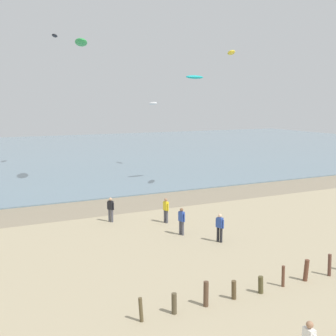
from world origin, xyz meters
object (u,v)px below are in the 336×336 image
Objects in this scene: kite_aloft_1 at (55,36)px; kite_aloft_4 at (231,53)px; person_trailing_behind at (220,227)px; kite_aloft_7 at (153,103)px; kite_aloft_2 at (81,42)px; person_left_flank at (166,210)px; kite_aloft_3 at (195,77)px; person_far_down_beach at (111,209)px; person_mid_beach at (182,220)px.

kite_aloft_1 is 0.96× the size of kite_aloft_4.
person_trailing_behind is 0.90× the size of kite_aloft_7.
kite_aloft_2 is 14.11m from kite_aloft_4.
person_trailing_behind is 0.49× the size of kite_aloft_2.
kite_aloft_4 reaches higher than person_left_flank.
kite_aloft_3 is (8.35, 11.18, 9.65)m from person_left_flank.
kite_aloft_2 is (-2.92, 20.00, 12.80)m from person_trailing_behind.
person_far_down_beach is 0.90× the size of kite_aloft_7.
kite_aloft_7 reaches higher than person_mid_beach.
kite_aloft_4 is at bearing 34.56° from person_left_flank.
kite_aloft_4 is (12.67, 4.62, 11.51)m from person_far_down_beach.
person_trailing_behind is at bearing -76.55° from person_left_flank.
kite_aloft_3 is (10.32, -15.57, -5.37)m from kite_aloft_1.
person_left_flank is 16.15m from kite_aloft_4.
person_mid_beach is 17.57m from kite_aloft_4.
kite_aloft_4 is (0.98, -4.76, 1.86)m from kite_aloft_3.
kite_aloft_4 is (9.56, 9.21, 11.51)m from person_mid_beach.
person_mid_beach and person_left_flank have the same top height.
person_mid_beach is at bearing -12.88° from kite_aloft_4.
kite_aloft_3 is (8.58, 13.96, 9.65)m from person_mid_beach.
kite_aloft_1 reaches higher than kite_aloft_2.
person_mid_beach is 1.00× the size of person_left_flank.
kite_aloft_1 reaches higher than person_left_flank.
kite_aloft_3 is (10.09, -3.89, -3.15)m from kite_aloft_2.
kite_aloft_2 reaches higher than kite_aloft_4.
kite_aloft_7 is (0.74, 12.06, -2.54)m from kite_aloft_3.
kite_aloft_2 reaches higher than kite_aloft_7.
person_far_down_beach is 8.11m from person_trailing_behind.
kite_aloft_1 reaches higher than kite_aloft_4.
person_left_flank is 1.00× the size of person_trailing_behind.
kite_aloft_1 reaches higher than person_mid_beach.
kite_aloft_3 is at bearing -131.22° from kite_aloft_1.
kite_aloft_4 is (9.33, 6.43, 11.51)m from person_left_flank.
person_far_down_beach is 17.73m from kite_aloft_4.
kite_aloft_1 reaches higher than person_trailing_behind.
person_trailing_behind is at bearing -56.12° from person_far_down_beach.
kite_aloft_4 is (8.15, 11.35, 11.51)m from person_trailing_behind.
kite_aloft_7 is (9.32, 26.02, 7.11)m from person_mid_beach.
person_trailing_behind is 35.20m from kite_aloft_1.
person_left_flank is 0.83× the size of kite_aloft_3.
person_mid_beach is 0.49× the size of kite_aloft_2.
person_left_flank is 0.82× the size of kite_aloft_4.
kite_aloft_4 is (11.07, -8.65, -1.29)m from kite_aloft_2.
person_mid_beach is at bearing 49.67° from kite_aloft_3.
person_left_flank is 5.06m from person_trailing_behind.
kite_aloft_7 is at bearing -102.26° from kite_aloft_3.
person_mid_beach is at bearing -94.82° from person_left_flank.
kite_aloft_2 is 1.85× the size of kite_aloft_7.
person_trailing_behind is at bearing 16.78° from kite_aloft_2.
person_far_down_beach and person_trailing_behind have the same top height.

